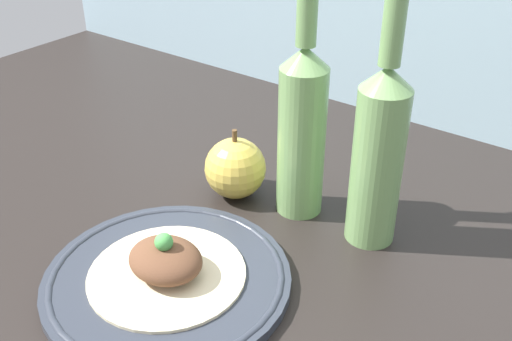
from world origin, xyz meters
The scene contains 6 objects.
ground_plane centered at (0.00, 0.00, -2.00)cm, with size 180.00×110.00×4.00cm, color black.
plate centered at (-9.49, -3.39, 0.79)cm, with size 28.03×28.03×1.48cm.
plated_food centered at (-9.49, -3.39, 2.87)cm, with size 17.82×17.82×5.78cm.
cider_bottle_left centered at (-5.94, 18.37, 12.51)cm, with size 6.14×6.14×32.52cm.
cider_bottle_right centered at (4.62, 18.37, 12.51)cm, with size 6.14×6.14×32.52cm.
apple centered at (-14.83, 15.90, 4.23)cm, with size 8.45×8.45×10.07cm.
Camera 1 is at (29.34, -38.99, 45.99)cm, focal length 42.00 mm.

